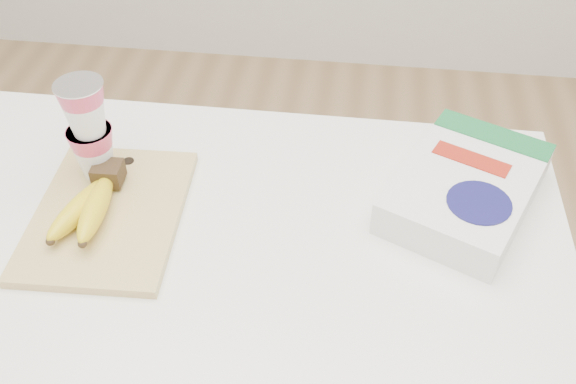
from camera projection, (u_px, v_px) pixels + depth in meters
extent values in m
cube|color=#E4CE7D|center=(109.00, 214.00, 1.04)|extent=(0.25, 0.33, 0.02)
cube|color=#382816|center=(108.00, 173.00, 1.07)|extent=(0.05, 0.05, 0.03)
ellipsoid|color=yellow|center=(80.00, 208.00, 1.02)|extent=(0.07, 0.17, 0.05)
sphere|color=#382816|center=(50.00, 241.00, 0.96)|extent=(0.01, 0.01, 0.01)
ellipsoid|color=yellow|center=(96.00, 207.00, 1.01)|extent=(0.05, 0.17, 0.05)
sphere|color=#382816|center=(82.00, 244.00, 0.95)|extent=(0.01, 0.01, 0.01)
cylinder|color=silver|center=(78.00, 85.00, 0.99)|extent=(0.08, 0.08, 0.00)
cube|color=white|center=(465.00, 188.00, 1.06)|extent=(0.31, 0.35, 0.06)
cube|color=#176A34|center=(494.00, 135.00, 1.11)|extent=(0.20, 0.13, 0.00)
cylinder|color=#15144E|center=(479.00, 203.00, 0.98)|extent=(0.13, 0.13, 0.00)
cube|color=#A32112|center=(471.00, 159.00, 1.06)|extent=(0.13, 0.09, 0.00)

